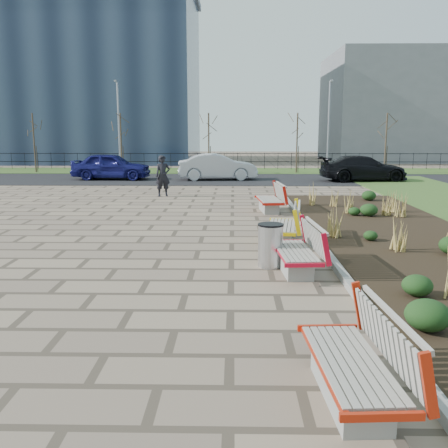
{
  "coord_description": "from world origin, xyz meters",
  "views": [
    {
      "loc": [
        1.71,
        -7.86,
        2.97
      ],
      "look_at": [
        1.5,
        3.0,
        0.9
      ],
      "focal_mm": 40.0,
      "sensor_mm": 36.0,
      "label": 1
    }
  ],
  "objects_px": {
    "car_silver": "(217,167)",
    "lamp_west": "(119,128)",
    "bench_a": "(350,357)",
    "bench_c": "(282,223)",
    "car_blue": "(111,166)",
    "car_black": "(363,168)",
    "lamp_east": "(328,128)",
    "pedestrian": "(163,176)",
    "bench_b": "(295,249)",
    "litter_bin": "(270,246)",
    "bench_d": "(269,198)"
  },
  "relations": [
    {
      "from": "car_silver",
      "to": "lamp_west",
      "type": "bearing_deg",
      "value": 51.86
    },
    {
      "from": "bench_a",
      "to": "bench_c",
      "type": "relative_size",
      "value": 1.0
    },
    {
      "from": "car_blue",
      "to": "lamp_west",
      "type": "relative_size",
      "value": 0.77
    },
    {
      "from": "car_black",
      "to": "lamp_east",
      "type": "height_order",
      "value": "lamp_east"
    },
    {
      "from": "car_silver",
      "to": "lamp_east",
      "type": "height_order",
      "value": "lamp_east"
    },
    {
      "from": "lamp_west",
      "to": "lamp_east",
      "type": "bearing_deg",
      "value": 0.0
    },
    {
      "from": "pedestrian",
      "to": "car_blue",
      "type": "relative_size",
      "value": 0.4
    },
    {
      "from": "bench_b",
      "to": "pedestrian",
      "type": "relative_size",
      "value": 1.15
    },
    {
      "from": "bench_a",
      "to": "pedestrian",
      "type": "bearing_deg",
      "value": 101.32
    },
    {
      "from": "bench_c",
      "to": "lamp_west",
      "type": "bearing_deg",
      "value": 121.37
    },
    {
      "from": "litter_bin",
      "to": "bench_a",
      "type": "bearing_deg",
      "value": -84.97
    },
    {
      "from": "car_blue",
      "to": "lamp_east",
      "type": "distance_m",
      "value": 14.4
    },
    {
      "from": "lamp_east",
      "to": "car_black",
      "type": "bearing_deg",
      "value": -76.32
    },
    {
      "from": "pedestrian",
      "to": "car_black",
      "type": "relative_size",
      "value": 0.37
    },
    {
      "from": "car_blue",
      "to": "car_black",
      "type": "xyz_separation_m",
      "value": [
        14.75,
        -0.6,
        -0.06
      ]
    },
    {
      "from": "litter_bin",
      "to": "car_blue",
      "type": "height_order",
      "value": "car_blue"
    },
    {
      "from": "bench_a",
      "to": "pedestrian",
      "type": "distance_m",
      "value": 17.65
    },
    {
      "from": "litter_bin",
      "to": "car_black",
      "type": "xyz_separation_m",
      "value": [
        6.67,
        18.36,
        0.28
      ]
    },
    {
      "from": "bench_a",
      "to": "bench_d",
      "type": "xyz_separation_m",
      "value": [
        0.0,
        12.92,
        0.0
      ]
    },
    {
      "from": "bench_c",
      "to": "bench_d",
      "type": "height_order",
      "value": "same"
    },
    {
      "from": "litter_bin",
      "to": "lamp_west",
      "type": "bearing_deg",
      "value": 110.13
    },
    {
      "from": "bench_d",
      "to": "car_silver",
      "type": "distance_m",
      "value": 11.7
    },
    {
      "from": "car_blue",
      "to": "car_silver",
      "type": "height_order",
      "value": "car_blue"
    },
    {
      "from": "bench_b",
      "to": "bench_c",
      "type": "bearing_deg",
      "value": 86.02
    },
    {
      "from": "car_silver",
      "to": "car_blue",
      "type": "bearing_deg",
      "value": 84.1
    },
    {
      "from": "car_silver",
      "to": "litter_bin",
      "type": "bearing_deg",
      "value": 179.89
    },
    {
      "from": "bench_a",
      "to": "bench_c",
      "type": "distance_m",
      "value": 7.93
    },
    {
      "from": "bench_b",
      "to": "bench_c",
      "type": "relative_size",
      "value": 1.0
    },
    {
      "from": "litter_bin",
      "to": "pedestrian",
      "type": "xyz_separation_m",
      "value": [
        -3.97,
        11.6,
        0.45
      ]
    },
    {
      "from": "litter_bin",
      "to": "lamp_east",
      "type": "height_order",
      "value": "lamp_east"
    },
    {
      "from": "bench_d",
      "to": "pedestrian",
      "type": "distance_m",
      "value": 6.11
    },
    {
      "from": "bench_b",
      "to": "litter_bin",
      "type": "distance_m",
      "value": 0.62
    },
    {
      "from": "lamp_east",
      "to": "bench_c",
      "type": "bearing_deg",
      "value": -103.52
    },
    {
      "from": "bench_a",
      "to": "lamp_west",
      "type": "xyz_separation_m",
      "value": [
        -9.0,
        28.72,
        2.54
      ]
    },
    {
      "from": "bench_c",
      "to": "litter_bin",
      "type": "xyz_separation_m",
      "value": [
        -0.48,
        -2.45,
        -0.03
      ]
    },
    {
      "from": "bench_c",
      "to": "car_silver",
      "type": "xyz_separation_m",
      "value": [
        -2.25,
        16.46,
        0.28
      ]
    },
    {
      "from": "bench_c",
      "to": "bench_a",
      "type": "bearing_deg",
      "value": -82.03
    },
    {
      "from": "car_silver",
      "to": "pedestrian",
      "type": "bearing_deg",
      "value": 157.79
    },
    {
      "from": "bench_c",
      "to": "car_black",
      "type": "bearing_deg",
      "value": 76.72
    },
    {
      "from": "bench_a",
      "to": "lamp_west",
      "type": "distance_m",
      "value": 30.2
    },
    {
      "from": "car_silver",
      "to": "bench_c",
      "type": "bearing_deg",
      "value": -177.66
    },
    {
      "from": "bench_b",
      "to": "litter_bin",
      "type": "xyz_separation_m",
      "value": [
        -0.48,
        0.39,
        -0.03
      ]
    },
    {
      "from": "pedestrian",
      "to": "lamp_west",
      "type": "height_order",
      "value": "lamp_west"
    },
    {
      "from": "car_black",
      "to": "lamp_east",
      "type": "bearing_deg",
      "value": 7.46
    },
    {
      "from": "lamp_west",
      "to": "lamp_east",
      "type": "distance_m",
      "value": 14.0
    },
    {
      "from": "bench_d",
      "to": "car_silver",
      "type": "height_order",
      "value": "car_silver"
    },
    {
      "from": "bench_a",
      "to": "bench_b",
      "type": "relative_size",
      "value": 1.0
    },
    {
      "from": "pedestrian",
      "to": "car_black",
      "type": "distance_m",
      "value": 12.61
    },
    {
      "from": "bench_c",
      "to": "pedestrian",
      "type": "bearing_deg",
      "value": 123.95
    },
    {
      "from": "car_blue",
      "to": "lamp_east",
      "type": "relative_size",
      "value": 0.77
    }
  ]
}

